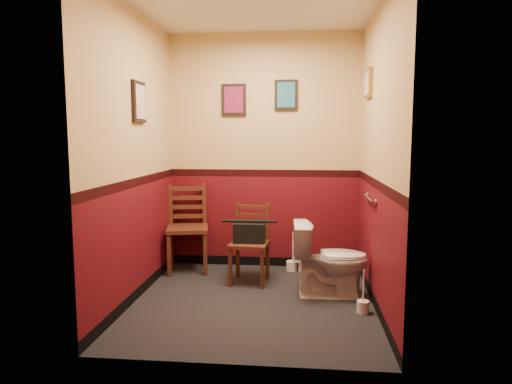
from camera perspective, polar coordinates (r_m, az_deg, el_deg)
floor at (r=4.38m, az=-0.34°, el=-13.50°), size 2.20×2.40×0.00m
ceiling at (r=4.27m, az=-0.36°, el=22.85°), size 2.20×2.40×0.00m
wall_back at (r=5.30m, az=1.03°, el=4.98°), size 2.20×0.00×2.70m
wall_front at (r=2.92m, az=-2.85°, el=3.44°), size 2.20×0.00×2.70m
wall_left at (r=4.36m, az=-14.90°, el=4.35°), size 0.00×2.40×2.70m
wall_right at (r=4.14m, az=15.01°, el=4.22°), size 0.00×2.40×2.70m
grab_bar at (r=4.42m, az=13.94°, el=-0.81°), size 0.05×0.56×0.06m
framed_print_back_a at (r=5.34m, az=-2.80°, el=11.43°), size 0.28×0.04×0.36m
framed_print_back_b at (r=5.29m, az=3.79°, el=12.01°), size 0.26×0.04×0.34m
framed_print_left at (r=4.46m, az=-14.40°, el=10.84°), size 0.04×0.30×0.38m
framed_print_right at (r=4.76m, az=13.85°, el=13.02°), size 0.04×0.34×0.28m
toilet at (r=4.47m, az=9.28°, el=-8.38°), size 0.74×0.44×0.71m
toilet_brush at (r=4.20m, az=13.22°, el=-13.69°), size 0.11×0.11×0.38m
chair_left at (r=5.30m, az=-8.55°, el=-4.44°), size 0.55×0.55×0.98m
chair_right at (r=4.83m, az=-0.75°, el=-6.42°), size 0.42×0.42×0.83m
handbag at (r=4.77m, az=-0.84°, el=-5.09°), size 0.33×0.17×0.24m
tp_stack at (r=5.27m, az=5.21°, el=-7.84°), size 0.25×0.15×0.44m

